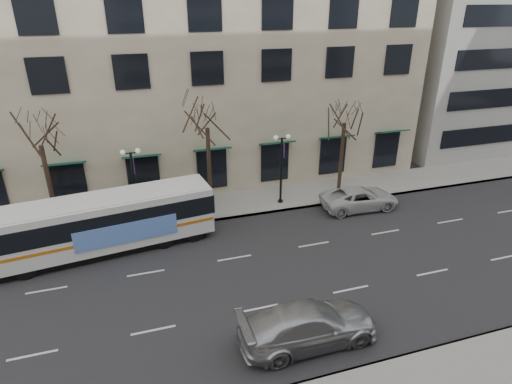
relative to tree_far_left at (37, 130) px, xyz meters
name	(u,v)px	position (x,y,z in m)	size (l,w,h in m)	color
ground	(245,281)	(10.00, -8.80, -6.70)	(160.00, 160.00, 0.00)	black
sidewalk_far	(277,198)	(15.00, 0.20, -6.62)	(80.00, 4.00, 0.15)	gray
building_hotel	(151,20)	(8.00, 12.20, 5.30)	(40.00, 20.00, 24.00)	tan
tree_far_left	(37,130)	(0.00, 0.00, 0.00)	(3.60, 3.60, 8.34)	black
tree_far_mid	(207,114)	(10.00, 0.00, 0.21)	(3.60, 3.60, 8.55)	black
tree_far_right	(346,110)	(20.00, 0.00, -0.28)	(3.60, 3.60, 8.06)	black
lamp_post_left	(134,183)	(5.01, -0.60, -3.75)	(1.22, 0.45, 5.21)	black
lamp_post_right	(281,166)	(15.01, -0.60, -3.75)	(1.22, 0.45, 5.21)	black
city_bus	(106,222)	(3.15, -3.36, -4.84)	(12.78, 4.30, 3.40)	white
silver_car	(308,325)	(11.42, -13.76, -5.81)	(2.50, 6.15, 1.78)	#ACAEB4
white_pickup	(359,198)	(20.10, -2.89, -5.93)	(2.54, 5.51, 1.53)	silver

